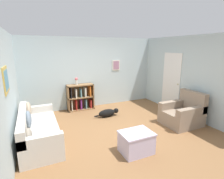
# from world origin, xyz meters

# --- Properties ---
(ground_plane) EXTENTS (14.00, 14.00, 0.00)m
(ground_plane) POSITION_xyz_m (0.00, 0.00, 0.00)
(ground_plane) COLOR brown
(wall_back) EXTENTS (5.60, 0.13, 2.60)m
(wall_back) POSITION_xyz_m (0.00, 2.25, 1.30)
(wall_back) COLOR silver
(wall_back) RESTS_ON ground_plane
(wall_left) EXTENTS (0.13, 5.00, 2.60)m
(wall_left) POSITION_xyz_m (-2.55, -0.00, 1.30)
(wall_left) COLOR silver
(wall_left) RESTS_ON ground_plane
(wall_right) EXTENTS (0.16, 5.00, 2.60)m
(wall_right) POSITION_xyz_m (2.55, 0.02, 1.29)
(wall_right) COLOR silver
(wall_right) RESTS_ON ground_plane
(couch) EXTENTS (0.83, 2.07, 0.81)m
(couch) POSITION_xyz_m (-2.06, 0.20, 0.29)
(couch) COLOR beige
(couch) RESTS_ON ground_plane
(bookshelf) EXTENTS (0.95, 0.35, 0.94)m
(bookshelf) POSITION_xyz_m (-0.51, 2.03, 0.45)
(bookshelf) COLOR olive
(bookshelf) RESTS_ON ground_plane
(recliner_chair) EXTENTS (1.02, 0.89, 0.97)m
(recliner_chair) POSITION_xyz_m (1.90, -0.51, 0.33)
(recliner_chair) COLOR gray
(recliner_chair) RESTS_ON ground_plane
(coffee_table) EXTENTS (0.68, 0.53, 0.47)m
(coffee_table) POSITION_xyz_m (-0.15, -1.17, 0.25)
(coffee_table) COLOR #BCB2D1
(coffee_table) RESTS_ON ground_plane
(dog) EXTENTS (0.85, 0.23, 0.26)m
(dog) POSITION_xyz_m (0.10, 0.95, 0.13)
(dog) COLOR black
(dog) RESTS_ON ground_plane
(vase) EXTENTS (0.11, 0.11, 0.27)m
(vase) POSITION_xyz_m (-0.65, 2.01, 1.09)
(vase) COLOR silver
(vase) RESTS_ON bookshelf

